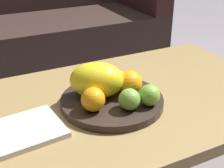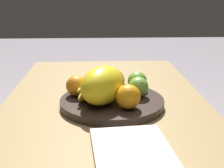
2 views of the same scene
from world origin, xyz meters
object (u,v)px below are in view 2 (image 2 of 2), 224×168
Objects in this scene: fruit_bowl at (112,102)px; orange_right at (128,97)px; orange_front at (112,81)px; melon_large_front at (102,85)px; apple_front at (138,87)px; apple_right at (137,81)px; banana_bunch at (91,89)px; magazine at (133,153)px; coffee_table at (106,114)px; orange_left at (76,86)px.

orange_right reaches higher than fruit_bowl.
orange_front is (0.06, -0.00, 0.05)m from fruit_bowl.
orange_front is (0.10, -0.04, -0.02)m from melon_large_front.
orange_front is at bearing 59.92° from apple_front.
apple_right is 0.42× the size of banana_bunch.
orange_right is (-0.05, -0.08, -0.02)m from melon_large_front.
magazine is at bearing -173.84° from fruit_bowl.
orange_front reaches higher than coffee_table.
orange_left is at bearing 102.51° from orange_front.
apple_front is at bearing -65.40° from melon_large_front.
apple_front is at bearing -14.51° from magazine.
orange_right reaches higher than banana_bunch.
apple_front is at bearing -95.89° from orange_left.
coffee_table is 0.15m from apple_front.
orange_right is 0.15m from banana_bunch.
orange_front is at bearing -53.97° from banana_bunch.
orange_front reaches higher than apple_right.
apple_right is (0.17, -0.05, -0.00)m from orange_right.
apple_front is (0.05, -0.12, -0.03)m from melon_large_front.
banana_bunch is at bearing 91.89° from apple_front.
fruit_bowl is at bearing -145.10° from coffee_table.
coffee_table is at bearing 82.90° from apple_front.
melon_large_front is 1.09× the size of banana_bunch.
melon_large_front is 0.11m from orange_front.
orange_front is 0.09m from banana_bunch.
apple_right is (0.06, -0.11, 0.10)m from coffee_table.
melon_large_front reaches higher than fruit_bowl.
magazine is (-0.28, -0.07, -0.08)m from melon_large_front.
melon_large_front is 0.13m from apple_front.
apple_right reaches higher than magazine.
orange_front is 1.12× the size of orange_right.
melon_large_front reaches higher than banana_bunch.
orange_left is 1.02× the size of apple_right.
fruit_bowl is 4.55× the size of orange_right.
orange_left is 0.20m from orange_right.
melon_large_front is at bearing 160.86° from orange_front.
coffee_table is 3.58× the size of fruit_bowl.
melon_large_front is at bearing 57.90° from orange_right.
orange_right is (-0.12, -0.16, 0.00)m from orange_left.
orange_left reaches higher than apple_right.
apple_right is (0.07, -0.00, 0.00)m from apple_front.
melon_large_front is (-0.04, 0.03, 0.07)m from fruit_bowl.
apple_front is at bearing -88.11° from banana_bunch.
banana_bunch is (0.05, 0.04, -0.03)m from melon_large_front.
magazine is (-0.33, 0.05, -0.05)m from apple_front.
apple_front is 0.99× the size of apple_right.
banana_bunch is at bearing 126.03° from orange_front.
melon_large_front is at bearing 7.91° from magazine.
orange_left reaches higher than apple_front.
banana_bunch is (-0.02, 0.05, 0.10)m from coffee_table.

